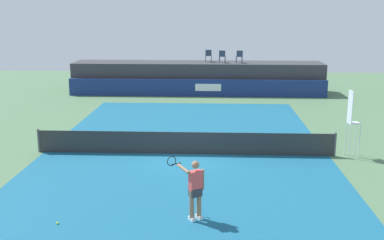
{
  "coord_description": "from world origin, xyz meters",
  "views": [
    {
      "loc": [
        1.2,
        -18.84,
        5.89
      ],
      "look_at": [
        0.21,
        2.0,
        1.0
      ],
      "focal_mm": 43.97,
      "sensor_mm": 36.0,
      "label": 1
    }
  ],
  "objects_px": {
    "spectator_chair_far_left": "(209,55)",
    "spectator_chair_left": "(222,56)",
    "tennis_ball": "(57,223)",
    "spectator_chair_center": "(239,56)",
    "umpire_chair": "(352,119)",
    "net_post_far": "(335,144)",
    "net_post_near": "(39,141)",
    "tennis_player": "(195,188)"
  },
  "relations": [
    {
      "from": "tennis_player",
      "to": "tennis_ball",
      "type": "height_order",
      "value": "tennis_player"
    },
    {
      "from": "spectator_chair_center",
      "to": "umpire_chair",
      "type": "height_order",
      "value": "spectator_chair_center"
    },
    {
      "from": "net_post_far",
      "to": "spectator_chair_left",
      "type": "bearing_deg",
      "value": 106.48
    },
    {
      "from": "spectator_chair_far_left",
      "to": "tennis_ball",
      "type": "relative_size",
      "value": 13.06
    },
    {
      "from": "spectator_chair_center",
      "to": "tennis_player",
      "type": "xyz_separation_m",
      "value": [
        -2.3,
        -21.26,
        -1.73
      ]
    },
    {
      "from": "spectator_chair_far_left",
      "to": "spectator_chair_left",
      "type": "bearing_deg",
      "value": -28.08
    },
    {
      "from": "spectator_chair_left",
      "to": "net_post_far",
      "type": "relative_size",
      "value": 0.89
    },
    {
      "from": "net_post_near",
      "to": "net_post_far",
      "type": "relative_size",
      "value": 1.0
    },
    {
      "from": "net_post_near",
      "to": "tennis_ball",
      "type": "height_order",
      "value": "net_post_near"
    },
    {
      "from": "net_post_near",
      "to": "umpire_chair",
      "type": "bearing_deg",
      "value": -0.06
    },
    {
      "from": "spectator_chair_center",
      "to": "net_post_far",
      "type": "bearing_deg",
      "value": -77.89
    },
    {
      "from": "tennis_player",
      "to": "tennis_ball",
      "type": "relative_size",
      "value": 26.03
    },
    {
      "from": "spectator_chair_center",
      "to": "umpire_chair",
      "type": "xyz_separation_m",
      "value": [
        3.8,
        -14.99,
        -1.11
      ]
    },
    {
      "from": "spectator_chair_center",
      "to": "net_post_near",
      "type": "height_order",
      "value": "spectator_chair_center"
    },
    {
      "from": "spectator_chair_far_left",
      "to": "spectator_chair_center",
      "type": "xyz_separation_m",
      "value": [
        2.21,
        -0.55,
        0.0
      ]
    },
    {
      "from": "tennis_ball",
      "to": "net_post_far",
      "type": "bearing_deg",
      "value": 36.0
    },
    {
      "from": "spectator_chair_center",
      "to": "net_post_near",
      "type": "bearing_deg",
      "value": -121.52
    },
    {
      "from": "net_post_near",
      "to": "tennis_ball",
      "type": "xyz_separation_m",
      "value": [
        3.03,
        -6.81,
        -0.46
      ]
    },
    {
      "from": "umpire_chair",
      "to": "tennis_ball",
      "type": "bearing_deg",
      "value": -145.7
    },
    {
      "from": "spectator_chair_far_left",
      "to": "spectator_chair_left",
      "type": "relative_size",
      "value": 1.0
    },
    {
      "from": "spectator_chair_center",
      "to": "net_post_far",
      "type": "distance_m",
      "value": 15.47
    },
    {
      "from": "umpire_chair",
      "to": "net_post_near",
      "type": "bearing_deg",
      "value": 179.94
    },
    {
      "from": "net_post_near",
      "to": "tennis_player",
      "type": "relative_size",
      "value": 0.56
    },
    {
      "from": "spectator_chair_center",
      "to": "tennis_ball",
      "type": "bearing_deg",
      "value": -105.78
    },
    {
      "from": "tennis_player",
      "to": "net_post_near",
      "type": "bearing_deg",
      "value": 137.6
    },
    {
      "from": "spectator_chair_left",
      "to": "net_post_far",
      "type": "distance_m",
      "value": 15.79
    },
    {
      "from": "net_post_far",
      "to": "spectator_chair_far_left",
      "type": "bearing_deg",
      "value": 109.27
    },
    {
      "from": "spectator_chair_left",
      "to": "tennis_ball",
      "type": "height_order",
      "value": "spectator_chair_left"
    },
    {
      "from": "spectator_chair_left",
      "to": "net_post_near",
      "type": "bearing_deg",
      "value": -117.97
    },
    {
      "from": "spectator_chair_left",
      "to": "tennis_ball",
      "type": "distance_m",
      "value": 22.52
    },
    {
      "from": "net_post_near",
      "to": "tennis_ball",
      "type": "distance_m",
      "value": 7.47
    },
    {
      "from": "umpire_chair",
      "to": "spectator_chair_center",
      "type": "bearing_deg",
      "value": 104.24
    },
    {
      "from": "net_post_near",
      "to": "spectator_chair_center",
      "type": "bearing_deg",
      "value": 58.48
    },
    {
      "from": "spectator_chair_far_left",
      "to": "tennis_ball",
      "type": "distance_m",
      "value": 22.84
    },
    {
      "from": "spectator_chair_left",
      "to": "spectator_chair_center",
      "type": "distance_m",
      "value": 1.22
    },
    {
      "from": "tennis_player",
      "to": "umpire_chair",
      "type": "bearing_deg",
      "value": 45.74
    },
    {
      "from": "spectator_chair_far_left",
      "to": "tennis_player",
      "type": "xyz_separation_m",
      "value": [
        -0.09,
        -21.81,
        -1.73
      ]
    },
    {
      "from": "tennis_ball",
      "to": "spectator_chair_center",
      "type": "bearing_deg",
      "value": 74.22
    },
    {
      "from": "spectator_chair_far_left",
      "to": "tennis_player",
      "type": "bearing_deg",
      "value": -90.24
    },
    {
      "from": "net_post_far",
      "to": "tennis_player",
      "type": "xyz_separation_m",
      "value": [
        -5.52,
        -6.28,
        0.46
      ]
    },
    {
      "from": "umpire_chair",
      "to": "net_post_near",
      "type": "relative_size",
      "value": 2.76
    },
    {
      "from": "umpire_chair",
      "to": "tennis_ball",
      "type": "relative_size",
      "value": 40.59
    }
  ]
}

